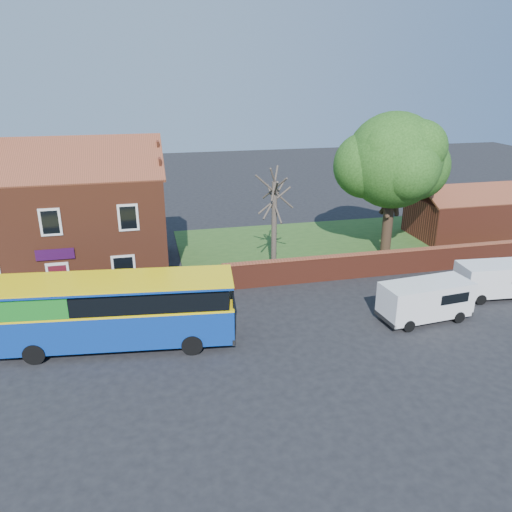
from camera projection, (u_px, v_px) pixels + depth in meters
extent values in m
plane|color=black|center=(204.00, 356.00, 22.49)|extent=(120.00, 120.00, 0.00)
cube|color=gray|center=(58.00, 314.00, 26.27)|extent=(18.00, 3.50, 0.12)
cube|color=slate|center=(53.00, 330.00, 24.67)|extent=(18.00, 0.15, 0.14)
cube|color=#426B28|center=(356.00, 244.00, 37.06)|extent=(26.00, 12.00, 0.04)
cube|color=brown|center=(64.00, 225.00, 30.41)|extent=(12.00, 8.00, 6.50)
cube|color=brown|center=(48.00, 161.00, 27.10)|extent=(12.30, 4.08, 2.16)
cube|color=brown|center=(59.00, 150.00, 30.76)|extent=(12.30, 4.08, 2.16)
cube|color=black|center=(50.00, 222.00, 26.26)|extent=(1.10, 0.06, 1.50)
cube|color=#4C0F19|center=(59.00, 283.00, 27.46)|extent=(0.95, 0.04, 2.10)
cube|color=silver|center=(59.00, 282.00, 27.47)|extent=(1.20, 0.06, 2.30)
cube|color=#2F0C34|center=(55.00, 254.00, 26.86)|extent=(2.00, 0.06, 0.60)
cube|color=maroon|center=(395.00, 263.00, 31.32)|extent=(22.00, 0.30, 1.50)
cube|color=brown|center=(396.00, 251.00, 31.04)|extent=(22.00, 0.38, 0.10)
cube|color=maroon|center=(466.00, 217.00, 38.41)|extent=(8.00, 5.00, 3.00)
cube|color=brown|center=(480.00, 195.00, 36.55)|extent=(8.20, 2.56, 1.24)
cube|color=brown|center=(460.00, 187.00, 38.84)|extent=(8.20, 2.56, 1.24)
cube|color=#0D3698|center=(117.00, 321.00, 23.06)|extent=(10.95, 3.84, 1.70)
cube|color=yellow|center=(115.00, 304.00, 22.76)|extent=(10.97, 3.87, 0.10)
cube|color=black|center=(114.00, 294.00, 22.58)|extent=(10.52, 3.82, 0.85)
cube|color=#1C8324|center=(33.00, 298.00, 22.21)|extent=(3.92, 3.10, 0.91)
cube|color=#0D3698|center=(113.00, 283.00, 22.38)|extent=(10.95, 3.84, 0.14)
cube|color=yellow|center=(113.00, 281.00, 22.35)|extent=(10.99, 3.89, 0.06)
cylinder|color=black|center=(34.00, 354.00, 21.78)|extent=(0.99, 0.38, 0.96)
cylinder|color=black|center=(50.00, 326.00, 24.13)|extent=(0.99, 0.38, 0.96)
cylinder|color=black|center=(192.00, 345.00, 22.51)|extent=(0.99, 0.38, 0.96)
cylinder|color=black|center=(192.00, 319.00, 24.85)|extent=(0.99, 0.38, 0.96)
cube|color=white|center=(425.00, 299.00, 25.45)|extent=(4.81, 2.31, 1.77)
cube|color=black|center=(460.00, 288.00, 25.97)|extent=(0.24, 1.58, 0.70)
cube|color=black|center=(460.00, 306.00, 26.40)|extent=(0.28, 1.86, 0.22)
cylinder|color=black|center=(409.00, 326.00, 24.53)|extent=(0.63, 0.28, 0.61)
cylinder|color=black|center=(389.00, 311.00, 26.08)|extent=(0.63, 0.28, 0.61)
cylinder|color=black|center=(459.00, 317.00, 25.42)|extent=(0.63, 0.28, 0.61)
cylinder|color=black|center=(437.00, 303.00, 26.96)|extent=(0.63, 0.28, 0.61)
cube|color=white|center=(498.00, 278.00, 28.08)|extent=(4.66, 2.16, 1.72)
cylinder|color=black|center=(481.00, 299.00, 27.39)|extent=(0.61, 0.27, 0.60)
cylinder|color=black|center=(464.00, 287.00, 28.96)|extent=(0.61, 0.27, 0.60)
cylinder|color=black|center=(510.00, 284.00, 29.35)|extent=(0.61, 0.27, 0.60)
cylinder|color=black|center=(387.00, 227.00, 34.27)|extent=(0.70, 0.70, 4.03)
sphere|color=#428328|center=(394.00, 160.00, 32.68)|extent=(6.30, 6.30, 6.30)
sphere|color=#428328|center=(415.00, 166.00, 33.57)|extent=(4.55, 4.55, 4.55)
sphere|color=#428328|center=(366.00, 165.00, 32.94)|extent=(4.38, 4.38, 4.38)
cylinder|color=#4C4238|center=(274.00, 228.00, 30.83)|extent=(0.34, 0.34, 5.87)
cylinder|color=#4C4238|center=(275.00, 195.00, 30.09)|extent=(0.34, 2.86, 2.30)
cylinder|color=#4C4238|center=(274.00, 199.00, 30.17)|extent=(1.49, 2.11, 2.11)
cylinder|color=#4C4238|center=(275.00, 192.00, 30.02)|extent=(2.40, 1.10, 2.34)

